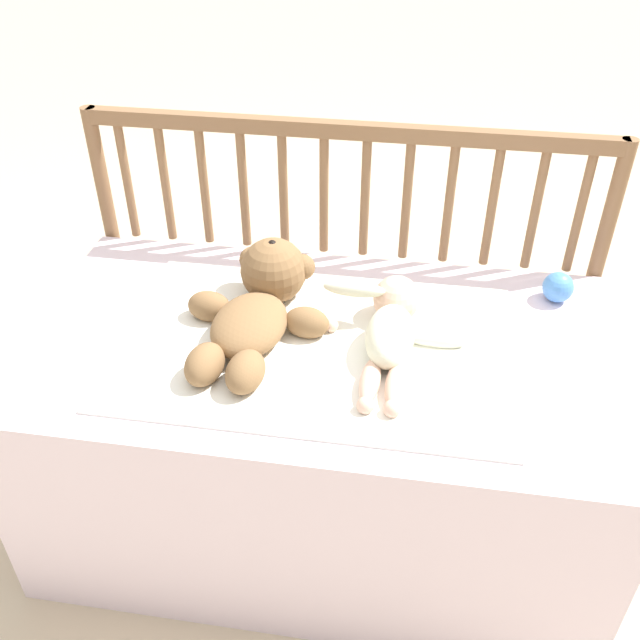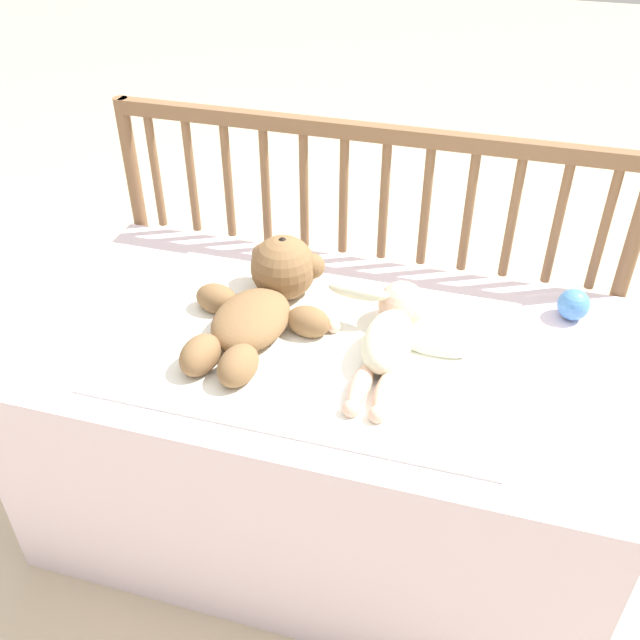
% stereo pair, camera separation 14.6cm
% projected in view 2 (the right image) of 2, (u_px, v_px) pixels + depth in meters
% --- Properties ---
extents(ground_plane, '(12.00, 12.00, 0.00)m').
position_uv_depth(ground_plane, '(321.00, 511.00, 1.84)').
color(ground_plane, '#C6B293').
extents(crib_mattress, '(1.26, 0.70, 0.56)m').
position_uv_depth(crib_mattress, '(321.00, 434.00, 1.67)').
color(crib_mattress, silver).
rests_on(crib_mattress, ground_plane).
extents(crib_rail, '(1.26, 0.04, 0.89)m').
position_uv_depth(crib_rail, '(363.00, 224.00, 1.74)').
color(crib_rail, brown).
rests_on(crib_rail, ground_plane).
extents(blanket, '(0.82, 0.54, 0.01)m').
position_uv_depth(blanket, '(315.00, 345.00, 1.49)').
color(blanket, white).
rests_on(blanket, crib_mattress).
extents(teddy_bear, '(0.32, 0.44, 0.15)m').
position_uv_depth(teddy_bear, '(264.00, 298.00, 1.53)').
color(teddy_bear, olive).
rests_on(teddy_bear, crib_mattress).
extents(baby, '(0.31, 0.38, 0.10)m').
position_uv_depth(baby, '(391.00, 334.00, 1.45)').
color(baby, '#EAEACC').
rests_on(baby, crib_mattress).
extents(toy_ball, '(0.07, 0.07, 0.07)m').
position_uv_depth(toy_ball, '(574.00, 305.00, 1.55)').
color(toy_ball, '#4C8CDB').
rests_on(toy_ball, crib_mattress).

